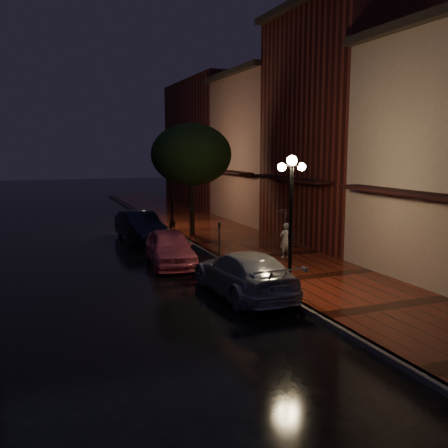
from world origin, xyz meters
name	(u,v)px	position (x,y,z in m)	size (l,w,h in m)	color
ground	(223,263)	(0.00, 0.00, 0.00)	(120.00, 120.00, 0.00)	black
sidewalk	(272,257)	(2.25, 0.00, 0.07)	(4.50, 60.00, 0.15)	#4D1A0D
curb	(223,261)	(0.00, 0.00, 0.07)	(0.25, 60.00, 0.15)	#595451
storefront_mid	(343,131)	(7.00, 2.00, 5.50)	(5.00, 8.00, 11.00)	#511914
storefront_far	(268,151)	(7.00, 10.00, 4.50)	(5.00, 8.00, 9.00)	#8C5951
storefront_extra	(214,144)	(7.00, 20.00, 5.00)	(5.00, 12.00, 10.00)	#511914
streetlamp_near	(291,215)	(0.35, -5.00, 2.60)	(0.96, 0.36, 4.31)	black
streetlamp_far	(172,185)	(0.35, 9.00, 2.60)	(0.96, 0.36, 4.31)	black
street_tree	(192,157)	(0.61, 5.99, 4.24)	(4.16, 4.16, 5.80)	black
pink_car	(170,247)	(-2.13, 0.39, 0.72)	(1.71, 4.24, 1.45)	#DD5B71
navy_car	(140,226)	(-2.11, 6.19, 0.74)	(1.57, 4.51, 1.49)	black
silver_car	(244,273)	(-1.02, -4.49, 0.71)	(2.00, 4.91, 1.43)	#A2A1A8
woman_with_umbrella	(286,225)	(2.51, -0.72, 1.52)	(0.86, 0.88, 2.08)	white
parking_meter	(219,235)	(0.15, 0.80, 1.01)	(0.16, 0.14, 1.42)	black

